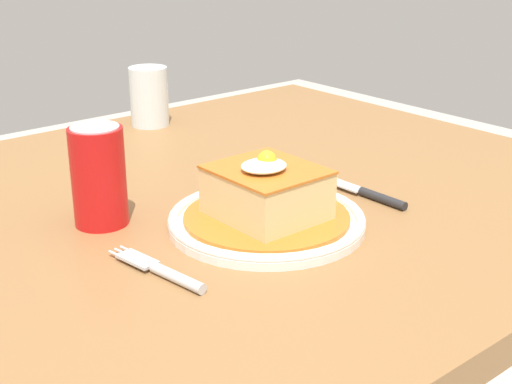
{
  "coord_description": "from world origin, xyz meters",
  "views": [
    {
      "loc": [
        -0.55,
        -0.73,
        1.1
      ],
      "look_at": [
        -0.02,
        -0.1,
        0.79
      ],
      "focal_mm": 51.15,
      "sensor_mm": 36.0,
      "label": 1
    }
  ],
  "objects": [
    {
      "name": "dining_table",
      "position": [
        0.0,
        0.0,
        0.63
      ],
      "size": [
        1.1,
        0.89,
        0.75
      ],
      "color": "olive",
      "rests_on": "ground_plane"
    },
    {
      "name": "knife",
      "position": [
        0.15,
        -0.13,
        0.75
      ],
      "size": [
        0.02,
        0.17,
        0.01
      ],
      "color": "#262628",
      "rests_on": "dining_table"
    },
    {
      "name": "sandwich_meal",
      "position": [
        -0.02,
        -0.12,
        0.79
      ],
      "size": [
        0.2,
        0.2,
        0.09
      ],
      "color": "#C66B23",
      "rests_on": "main_plate"
    },
    {
      "name": "fork",
      "position": [
        -0.19,
        -0.15,
        0.75
      ],
      "size": [
        0.03,
        0.14,
        0.01
      ],
      "color": "silver",
      "rests_on": "dining_table"
    },
    {
      "name": "main_plate",
      "position": [
        -0.02,
        -0.12,
        0.76
      ],
      "size": [
        0.24,
        0.24,
        0.02
      ],
      "color": "white",
      "rests_on": "dining_table"
    },
    {
      "name": "soda_can",
      "position": [
        -0.17,
        0.02,
        0.81
      ],
      "size": [
        0.07,
        0.07,
        0.12
      ],
      "color": "red",
      "rests_on": "dining_table"
    },
    {
      "name": "drinking_glass",
      "position": [
        0.12,
        0.36,
        0.79
      ],
      "size": [
        0.07,
        0.07,
        0.1
      ],
      "color": "gold",
      "rests_on": "dining_table"
    }
  ]
}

